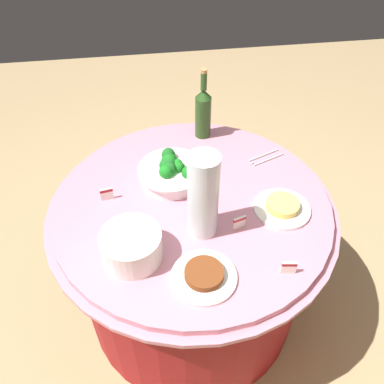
% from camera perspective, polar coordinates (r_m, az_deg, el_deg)
% --- Properties ---
extents(ground_plane, '(6.00, 6.00, 0.00)m').
position_cam_1_polar(ground_plane, '(2.16, 0.00, -15.31)').
color(ground_plane, tan).
extents(buffet_table, '(1.16, 1.16, 0.74)m').
position_cam_1_polar(buffet_table, '(1.85, 0.00, -9.32)').
color(buffet_table, maroon).
rests_on(buffet_table, ground_plane).
extents(broccoli_bowl, '(0.28, 0.28, 0.11)m').
position_cam_1_polar(broccoli_bowl, '(1.64, -2.94, 2.98)').
color(broccoli_bowl, white).
rests_on(broccoli_bowl, buffet_table).
extents(plate_stack, '(0.21, 0.21, 0.11)m').
position_cam_1_polar(plate_stack, '(1.37, -8.68, -7.68)').
color(plate_stack, white).
rests_on(plate_stack, buffet_table).
extents(wine_bottle, '(0.07, 0.07, 0.34)m').
position_cam_1_polar(wine_bottle, '(1.85, 1.60, 11.48)').
color(wine_bottle, '#25481B').
rests_on(wine_bottle, buffet_table).
extents(decorative_fruit_vase, '(0.11, 0.11, 0.34)m').
position_cam_1_polar(decorative_fruit_vase, '(1.36, 1.60, -0.87)').
color(decorative_fruit_vase, silver).
rests_on(decorative_fruit_vase, buffet_table).
extents(serving_tongs, '(0.16, 0.10, 0.01)m').
position_cam_1_polar(serving_tongs, '(1.80, 10.45, 4.87)').
color(serving_tongs, silver).
rests_on(serving_tongs, buffet_table).
extents(food_plate_noodles, '(0.22, 0.22, 0.04)m').
position_cam_1_polar(food_plate_noodles, '(1.57, 12.84, -2.12)').
color(food_plate_noodles, white).
rests_on(food_plate_noodles, buffet_table).
extents(food_plate_stir_fry, '(0.22, 0.22, 0.04)m').
position_cam_1_polar(food_plate_stir_fry, '(1.33, 1.74, -11.88)').
color(food_plate_stir_fry, white).
rests_on(food_plate_stir_fry, buffet_table).
extents(label_placard_front, '(0.05, 0.02, 0.05)m').
position_cam_1_polar(label_placard_front, '(1.37, 13.75, -10.44)').
color(label_placard_front, white).
rests_on(label_placard_front, buffet_table).
extents(label_placard_mid, '(0.05, 0.02, 0.05)m').
position_cam_1_polar(label_placard_mid, '(1.47, 6.83, -4.30)').
color(label_placard_mid, white).
rests_on(label_placard_mid, buffet_table).
extents(label_placard_rear, '(0.05, 0.02, 0.05)m').
position_cam_1_polar(label_placard_rear, '(1.60, -12.17, -0.19)').
color(label_placard_rear, white).
rests_on(label_placard_rear, buffet_table).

